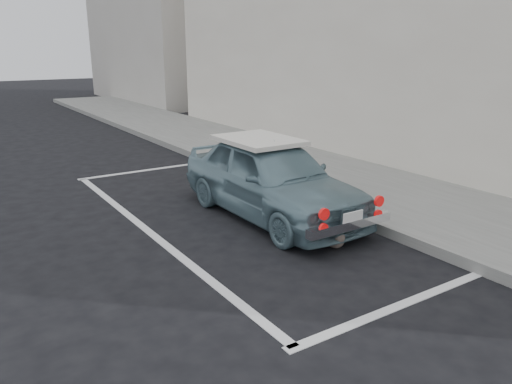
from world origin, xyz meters
TOP-DOWN VIEW (x-y plane):
  - ground at (0.00, 0.00)m, footprint 80.00×80.00m
  - sidewalk at (3.20, 2.00)m, footprint 2.80×40.00m
  - shop_building at (6.33, 4.00)m, footprint 3.50×18.00m
  - building_far at (6.35, 20.00)m, footprint 3.50×10.00m
  - pline_rear at (0.50, -0.50)m, footprint 3.00×0.12m
  - pline_front at (0.50, 6.50)m, footprint 3.00×0.12m
  - pline_side at (-0.90, 3.00)m, footprint 0.12×7.00m
  - retro_coupe at (0.99, 2.57)m, footprint 1.47×3.61m
  - cat at (0.96, 1.05)m, footprint 0.37×0.52m

SIDE VIEW (x-z plane):
  - ground at x=0.00m, z-range 0.00..0.00m
  - pline_rear at x=0.50m, z-range 0.00..0.01m
  - pline_front at x=0.50m, z-range 0.00..0.01m
  - pline_side at x=-0.90m, z-range 0.00..0.01m
  - sidewalk at x=3.20m, z-range 0.00..0.15m
  - cat at x=0.96m, z-range -0.01..0.29m
  - retro_coupe at x=0.99m, z-range 0.01..1.23m
  - shop_building at x=6.33m, z-range -0.01..6.99m
  - building_far at x=6.35m, z-range 0.00..8.00m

